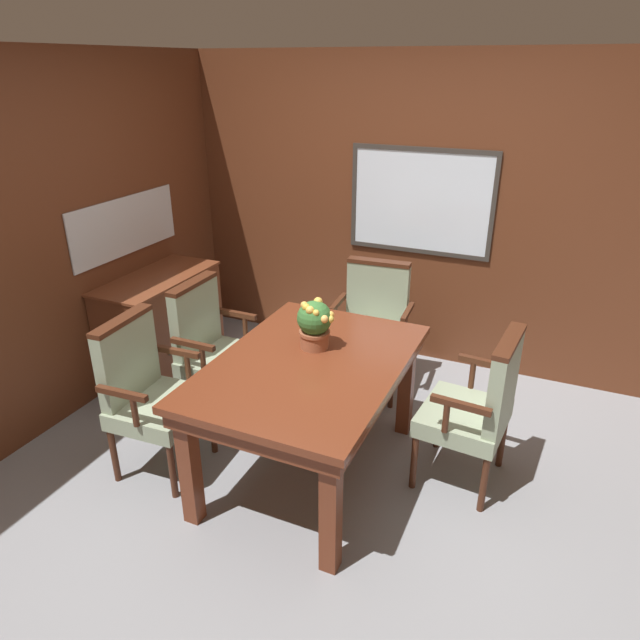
# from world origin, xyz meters

# --- Properties ---
(ground_plane) EXTENTS (14.00, 14.00, 0.00)m
(ground_plane) POSITION_xyz_m (0.00, 0.00, 0.00)
(ground_plane) COLOR gray
(wall_back) EXTENTS (7.20, 0.08, 2.45)m
(wall_back) POSITION_xyz_m (0.00, 1.91, 1.23)
(wall_back) COLOR #5B2D19
(wall_back) RESTS_ON ground_plane
(wall_left) EXTENTS (0.08, 7.20, 2.45)m
(wall_left) POSITION_xyz_m (-1.87, 0.00, 1.22)
(wall_left) COLOR #5B2D19
(wall_left) RESTS_ON ground_plane
(dining_table) EXTENTS (1.04, 1.50, 0.77)m
(dining_table) POSITION_xyz_m (0.02, 0.08, 0.67)
(dining_table) COLOR maroon
(dining_table) RESTS_ON ground_plane
(chair_left_far) EXTENTS (0.48, 0.57, 0.99)m
(chair_left_far) POSITION_xyz_m (-0.89, 0.41, 0.54)
(chair_left_far) COLOR #472314
(chair_left_far) RESTS_ON ground_plane
(chair_right_far) EXTENTS (0.52, 0.60, 0.99)m
(chair_right_far) POSITION_xyz_m (0.95, 0.39, 0.54)
(chair_right_far) COLOR #472314
(chair_right_far) RESTS_ON ground_plane
(chair_head_far) EXTENTS (0.59, 0.51, 0.99)m
(chair_head_far) POSITION_xyz_m (0.01, 1.24, 0.54)
(chair_head_far) COLOR #472314
(chair_head_far) RESTS_ON ground_plane
(chair_left_near) EXTENTS (0.50, 0.59, 0.99)m
(chair_left_near) POSITION_xyz_m (-0.90, -0.25, 0.54)
(chair_left_near) COLOR #472314
(chair_left_near) RESTS_ON ground_plane
(potted_plant) EXTENTS (0.23, 0.21, 0.31)m
(potted_plant) POSITION_xyz_m (-0.03, 0.26, 0.93)
(potted_plant) COLOR #9E5638
(potted_plant) RESTS_ON dining_table
(sideboard_cabinet) EXTENTS (0.50, 1.04, 0.83)m
(sideboard_cabinet) POSITION_xyz_m (-1.59, 0.73, 0.42)
(sideboard_cabinet) COLOR brown
(sideboard_cabinet) RESTS_ON ground_plane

